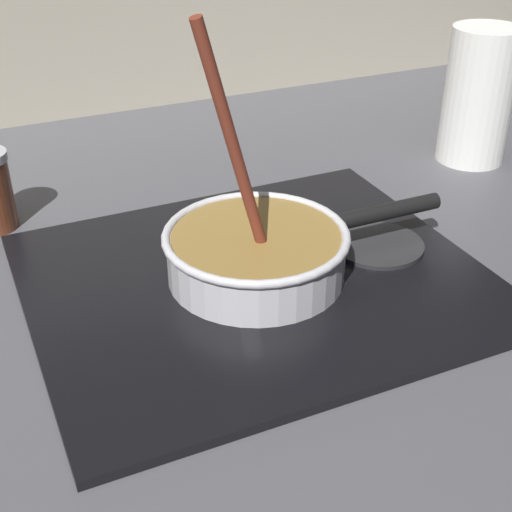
# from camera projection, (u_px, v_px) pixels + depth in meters

# --- Properties ---
(ground) EXTENTS (2.40, 1.60, 0.04)m
(ground) POSITION_uv_depth(u_px,v_px,m) (179.00, 359.00, 0.82)
(ground) COLOR #4C4C51
(hob_plate) EXTENTS (0.56, 0.48, 0.01)m
(hob_plate) POSITION_uv_depth(u_px,v_px,m) (256.00, 280.00, 0.91)
(hob_plate) COLOR black
(hob_plate) RESTS_ON ground
(burner_ring) EXTENTS (0.16, 0.16, 0.01)m
(burner_ring) POSITION_uv_depth(u_px,v_px,m) (256.00, 273.00, 0.91)
(burner_ring) COLOR #592D0C
(burner_ring) RESTS_ON hob_plate
(spare_burner) EXTENTS (0.12, 0.12, 0.01)m
(spare_burner) POSITION_uv_depth(u_px,v_px,m) (377.00, 245.00, 0.97)
(spare_burner) COLOR #262628
(spare_burner) RESTS_ON hob_plate
(cooking_pan) EXTENTS (0.38, 0.23, 0.33)m
(cooking_pan) POSITION_uv_depth(u_px,v_px,m) (258.00, 251.00, 0.89)
(cooking_pan) COLOR silver
(cooking_pan) RESTS_ON hob_plate
(paper_towel_roll) EXTENTS (0.12, 0.12, 0.23)m
(paper_towel_roll) POSITION_uv_depth(u_px,v_px,m) (478.00, 96.00, 1.20)
(paper_towel_roll) COLOR white
(paper_towel_roll) RESTS_ON ground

